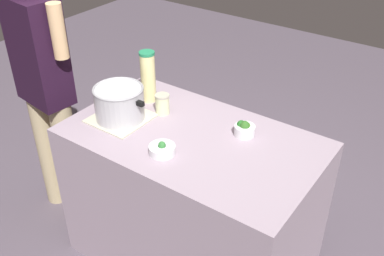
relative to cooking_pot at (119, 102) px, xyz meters
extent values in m
plane|color=#554B57|center=(-0.41, -0.08, -0.98)|extent=(8.00, 8.00, 0.00)
cube|color=gray|center=(-0.41, -0.08, -0.54)|extent=(1.31, 0.78, 0.88)
cube|color=beige|center=(0.00, 0.00, -0.10)|extent=(0.29, 0.29, 0.01)
cylinder|color=#B7B7BC|center=(0.00, 0.00, -0.01)|extent=(0.26, 0.26, 0.17)
torus|color=#99999E|center=(0.00, 0.00, 0.08)|extent=(0.27, 0.27, 0.01)
cube|color=black|center=(-0.15, 0.00, 0.04)|extent=(0.04, 0.02, 0.02)
cube|color=black|center=(0.15, 0.00, 0.04)|extent=(0.04, 0.02, 0.02)
cylinder|color=beige|center=(0.01, -0.25, 0.04)|extent=(0.08, 0.08, 0.28)
cylinder|color=#237F52|center=(0.01, -0.25, 0.19)|extent=(0.09, 0.09, 0.02)
ellipsoid|color=yellow|center=(0.02, -0.25, 0.10)|extent=(0.04, 0.04, 0.01)
cylinder|color=beige|center=(-0.15, -0.18, -0.05)|extent=(0.08, 0.08, 0.10)
cylinder|color=#B2AD99|center=(-0.15, -0.18, 0.01)|extent=(0.08, 0.08, 0.01)
cylinder|color=silver|center=(-0.63, -0.25, -0.07)|extent=(0.11, 0.11, 0.05)
ellipsoid|color=#256524|center=(-0.60, -0.25, -0.05)|extent=(0.05, 0.05, 0.05)
ellipsoid|color=#3C7B1C|center=(-0.63, -0.26, -0.05)|extent=(0.04, 0.04, 0.04)
ellipsoid|color=#306423|center=(-0.62, -0.25, -0.05)|extent=(0.05, 0.05, 0.06)
cylinder|color=silver|center=(-0.38, 0.12, -0.08)|extent=(0.13, 0.13, 0.04)
ellipsoid|color=#337536|center=(-0.38, 0.12, -0.05)|extent=(0.04, 0.04, 0.04)
ellipsoid|color=#2A6832|center=(-0.38, 0.12, -0.06)|extent=(0.04, 0.04, 0.04)
cylinder|color=tan|center=(0.47, 0.04, -0.57)|extent=(0.14, 0.14, 0.83)
cylinder|color=tan|center=(0.67, 0.04, -0.57)|extent=(0.14, 0.14, 0.83)
cube|color=black|center=(0.57, 0.04, 0.16)|extent=(0.36, 0.24, 0.63)
cylinder|color=#D9AE7C|center=(0.36, 0.04, 0.33)|extent=(0.08, 0.08, 0.30)
cylinder|color=#D9AE7C|center=(0.78, 0.04, 0.33)|extent=(0.08, 0.08, 0.30)
camera|label=1|loc=(-1.51, 1.47, 1.17)|focal=41.97mm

